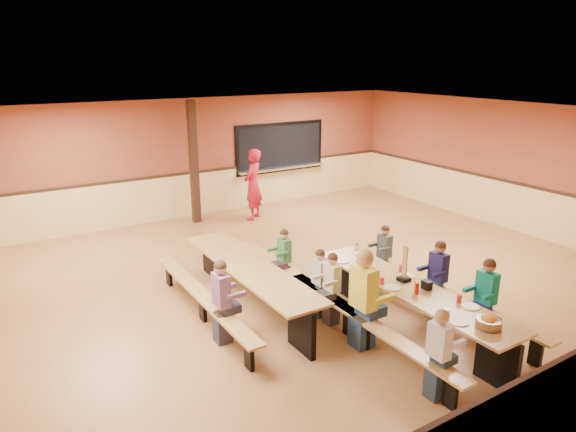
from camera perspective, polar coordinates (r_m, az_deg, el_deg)
ground at (r=9.53m, az=1.22°, el=-7.28°), size 12.00×12.00×0.00m
room_envelope at (r=9.27m, az=1.25°, el=-3.39°), size 12.04×10.04×3.02m
kitchen_pass_through at (r=14.47m, az=-0.86°, el=7.40°), size 2.78×0.28×1.38m
structural_post at (r=12.75m, az=-10.43°, el=5.84°), size 0.18×0.18×3.00m
cafeteria_table_main at (r=7.87m, az=13.25°, el=-9.07°), size 1.91×3.70×0.74m
cafeteria_table_second at (r=8.40m, az=-4.34°, el=-6.89°), size 1.91×3.70×0.74m
seated_child_white_left at (r=6.53m, az=16.33°, el=-14.62°), size 0.34×0.28×1.16m
seated_adult_yellow at (r=7.31m, az=8.35°, el=-9.18°), size 0.48×0.40×1.45m
seated_child_grey_left at (r=8.12m, az=3.52°, el=-7.51°), size 0.32×0.26×1.12m
seated_child_teal_right at (r=8.01m, az=21.08°, el=-8.65°), size 0.37×0.31×1.22m
seated_child_navy_right at (r=8.52m, az=16.28°, el=-6.64°), size 0.37×0.30×1.21m
seated_child_char_right at (r=9.33m, az=10.61°, el=-4.39°), size 0.33×0.27×1.12m
seated_child_purple_sec at (r=7.44m, az=-7.38°, el=-9.51°), size 0.39×0.32×1.24m
seated_child_green_sec at (r=8.96m, az=-0.42°, el=-4.99°), size 0.33×0.27×1.13m
seated_child_tan_sec at (r=7.91m, az=4.89°, el=-8.11°), size 0.34×0.28×1.15m
standing_woman at (r=12.94m, az=-3.91°, el=3.51°), size 0.78×0.75×1.79m
punch_pitcher at (r=8.35m, az=8.11°, el=-4.76°), size 0.16×0.16×0.22m
chip_bowl at (r=6.95m, az=21.42°, el=-10.90°), size 0.32×0.32×0.15m
napkin_dispenser at (r=7.74m, az=15.17°, el=-7.40°), size 0.10×0.14×0.13m
condiment_mustard at (r=7.61m, az=14.02°, el=-7.59°), size 0.06×0.06×0.17m
condiment_ketchup at (r=7.54m, az=14.15°, el=-7.81°), size 0.06×0.06×0.17m
table_paddle at (r=7.90m, az=12.78°, el=-6.13°), size 0.16×0.16×0.56m
place_settings at (r=7.76m, az=13.39°, el=-7.29°), size 0.65×3.30×0.11m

